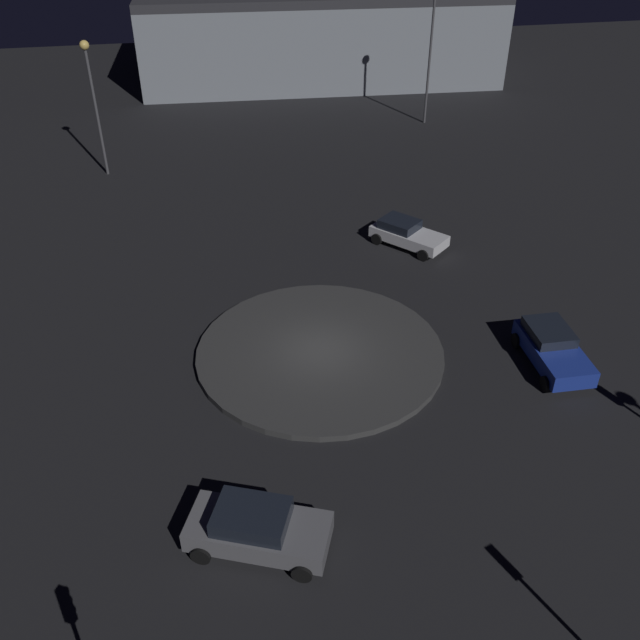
{
  "coord_description": "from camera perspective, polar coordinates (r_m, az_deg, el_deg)",
  "views": [
    {
      "loc": [
        22.74,
        -4.48,
        17.75
      ],
      "look_at": [
        0.0,
        0.0,
        1.8
      ],
      "focal_mm": 38.65,
      "sensor_mm": 36.0,
      "label": 1
    }
  ],
  "objects": [
    {
      "name": "roundabout_island",
      "position": [
        29.11,
        -0.0,
        -2.69
      ],
      "size": [
        10.43,
        10.43,
        0.27
      ],
      "primitive_type": "cylinder",
      "color": "#383838",
      "rests_on": "ground_plane"
    },
    {
      "name": "store_building",
      "position": [
        68.77,
        -0.29,
        22.87
      ],
      "size": [
        17.61,
        32.1,
        7.67
      ],
      "rotation": [
        0.0,
        0.0,
        4.65
      ],
      "color": "#8C939E",
      "rests_on": "ground_plane"
    },
    {
      "name": "car_grey",
      "position": [
        21.77,
        -5.23,
        -16.79
      ],
      "size": [
        3.34,
        4.67,
        1.56
      ],
      "rotation": [
        0.0,
        0.0,
        4.32
      ],
      "color": "slate",
      "rests_on": "ground_plane"
    },
    {
      "name": "car_blue",
      "position": [
        29.84,
        18.69,
        -2.23
      ],
      "size": [
        4.12,
        2.18,
        1.47
      ],
      "rotation": [
        0.0,
        0.0,
        -0.03
      ],
      "color": "#1E38A5",
      "rests_on": "ground_plane"
    },
    {
      "name": "streetlamp_southwest",
      "position": [
        46.6,
        -18.37,
        17.9
      ],
      "size": [
        0.57,
        0.57,
        8.36
      ],
      "color": "#4C4C51",
      "rests_on": "ground_plane"
    },
    {
      "name": "car_white",
      "position": [
        37.35,
        7.19,
        7.12
      ],
      "size": [
        4.18,
        3.93,
        1.37
      ],
      "rotation": [
        0.0,
        0.0,
        0.71
      ],
      "color": "white",
      "rests_on": "ground_plane"
    },
    {
      "name": "streetlamp_northwest",
      "position": [
        54.8,
        9.24,
        22.3
      ],
      "size": [
        0.59,
        0.59,
        9.62
      ],
      "color": "#4C4C51",
      "rests_on": "ground_plane"
    },
    {
      "name": "ground_plane",
      "position": [
        29.19,
        -0.0,
        -2.9
      ],
      "size": [
        118.57,
        118.57,
        0.0
      ],
      "primitive_type": "plane",
      "color": "black"
    }
  ]
}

